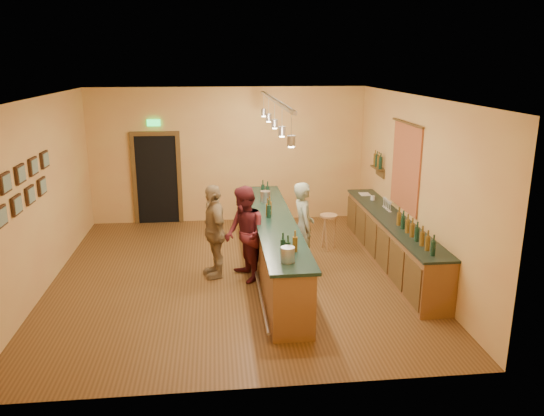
{
  "coord_description": "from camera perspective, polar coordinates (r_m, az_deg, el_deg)",
  "views": [
    {
      "loc": [
        -0.31,
        -9.02,
        3.8
      ],
      "look_at": [
        0.69,
        0.2,
        1.2
      ],
      "focal_mm": 35.0,
      "sensor_mm": 36.0,
      "label": 1
    }
  ],
  "objects": [
    {
      "name": "customer_a",
      "position": [
        9.29,
        -2.96,
        -2.85
      ],
      "size": [
        0.85,
        0.97,
        1.7
      ],
      "primitive_type": "imported",
      "rotation": [
        0.0,
        0.0,
        -1.29
      ],
      "color": "#59191E",
      "rests_on": "floor"
    },
    {
      "name": "bartender",
      "position": [
        9.76,
        3.38,
        -2.03
      ],
      "size": [
        0.43,
        0.63,
        1.67
      ],
      "primitive_type": "imported",
      "rotation": [
        0.0,
        0.0,
        1.62
      ],
      "color": "gray",
      "rests_on": "floor"
    },
    {
      "name": "tapestry",
      "position": [
        10.25,
        14.18,
        4.23
      ],
      "size": [
        0.03,
        1.4,
        1.6
      ],
      "primitive_type": "cube",
      "color": "maroon",
      "rests_on": "wall_right"
    },
    {
      "name": "ceiling",
      "position": [
        9.04,
        -4.3,
        11.83
      ],
      "size": [
        6.5,
        7.0,
        0.02
      ],
      "primitive_type": "cube",
      "color": "silver",
      "rests_on": "wall_back"
    },
    {
      "name": "picture_grid",
      "position": [
        8.96,
        -24.94,
        2.28
      ],
      "size": [
        0.06,
        2.2,
        0.7
      ],
      "primitive_type": null,
      "color": "#382111",
      "rests_on": "wall_left"
    },
    {
      "name": "back_counter",
      "position": [
        10.31,
        12.74,
        -3.47
      ],
      "size": [
        0.6,
        4.55,
        1.27
      ],
      "color": "brown",
      "rests_on": "floor"
    },
    {
      "name": "wall_left",
      "position": [
        9.74,
        -23.58,
        1.29
      ],
      "size": [
        0.02,
        7.0,
        3.2
      ],
      "primitive_type": "cube",
      "color": "#D48B4F",
      "rests_on": "floor"
    },
    {
      "name": "pendant_track",
      "position": [
        9.11,
        0.28,
        10.53
      ],
      "size": [
        0.11,
        4.6,
        0.5
      ],
      "color": "silver",
      "rests_on": "ceiling"
    },
    {
      "name": "tasting_bar",
      "position": [
        9.62,
        0.26,
        -3.71
      ],
      "size": [
        0.73,
        5.1,
        1.38
      ],
      "color": "brown",
      "rests_on": "floor"
    },
    {
      "name": "wall_right",
      "position": [
        9.94,
        14.98,
        2.35
      ],
      "size": [
        0.02,
        7.0,
        3.2
      ],
      "primitive_type": "cube",
      "color": "#D48B4F",
      "rests_on": "floor"
    },
    {
      "name": "customer_b",
      "position": [
        9.52,
        -6.25,
        -2.48
      ],
      "size": [
        0.66,
        1.07,
        1.7
      ],
      "primitive_type": "imported",
      "rotation": [
        0.0,
        0.0,
        -1.31
      ],
      "color": "#997A51",
      "rests_on": "floor"
    },
    {
      "name": "wall_back",
      "position": [
        12.72,
        -4.72,
        5.66
      ],
      "size": [
        6.5,
        0.02,
        3.2
      ],
      "primitive_type": "cube",
      "color": "#D48B4F",
      "rests_on": "floor"
    },
    {
      "name": "doorway",
      "position": [
        12.85,
        -12.27,
        3.31
      ],
      "size": [
        1.15,
        0.09,
        2.48
      ],
      "color": "black",
      "rests_on": "wall_back"
    },
    {
      "name": "floor",
      "position": [
        9.79,
        -3.92,
        -7.2
      ],
      "size": [
        7.0,
        7.0,
        0.0
      ],
      "primitive_type": "plane",
      "color": "#543518",
      "rests_on": "ground"
    },
    {
      "name": "bar_stool",
      "position": [
        10.92,
        6.1,
        -1.45
      ],
      "size": [
        0.36,
        0.36,
        0.75
      ],
      "rotation": [
        0.0,
        0.0,
        0.0
      ],
      "color": "#966944",
      "rests_on": "floor"
    },
    {
      "name": "wall_front",
      "position": [
        5.95,
        -2.78,
        -6.04
      ],
      "size": [
        6.5,
        0.02,
        3.2
      ],
      "primitive_type": "cube",
      "color": "#D48B4F",
      "rests_on": "floor"
    },
    {
      "name": "bottle_shelf",
      "position": [
        11.66,
        11.34,
        4.82
      ],
      "size": [
        0.17,
        0.55,
        0.54
      ],
      "color": "#4F3517",
      "rests_on": "wall_right"
    }
  ]
}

